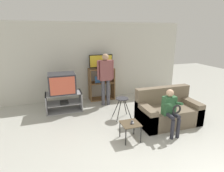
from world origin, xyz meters
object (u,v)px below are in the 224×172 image
person_seated_child (171,108)px  television_flat (101,62)px  television_main (62,83)px  remote_control_white (133,122)px  tv_stand (64,102)px  folding_stool (122,102)px  couch (167,112)px  person_standing_adult (105,75)px  snack_table (130,126)px  remote_control_black (132,123)px  media_shelf (102,84)px

person_seated_child → television_flat: bearing=108.1°
television_main → remote_control_white: 2.50m
tv_stand → folding_stool: 1.79m
couch → person_standing_adult: 2.17m
television_flat → snack_table: television_flat is taller
folding_stool → remote_control_white: folding_stool is taller
tv_stand → remote_control_black: tv_stand is taller
media_shelf → couch: size_ratio=0.72×
remote_control_black → person_seated_child: bearing=30.8°
remote_control_white → couch: (1.18, 0.44, -0.10)m
television_main → couch: television_main is taller
television_main → remote_control_white: bearing=-57.6°
person_standing_adult → remote_control_black: bearing=-91.1°
television_flat → person_standing_adult: person_standing_adult is taller
folding_stool → snack_table: bearing=-101.8°
person_seated_child → person_standing_adult: bearing=112.4°
tv_stand → couch: couch is taller
person_seated_child → couch: bearing=61.0°
television_main → remote_control_black: bearing=-58.3°
snack_table → person_standing_adult: bearing=88.1°
tv_stand → remote_control_white: (1.30, -2.06, 0.13)m
snack_table → person_seated_child: bearing=-2.2°
tv_stand → folding_stool: (1.46, -1.01, 0.19)m
snack_table → remote_control_white: (0.06, 0.01, 0.07)m
tv_stand → television_flat: television_flat is taller
media_shelf → remote_control_black: bearing=-91.2°
folding_stool → television_main: bearing=145.5°
snack_table → person_standing_adult: (0.07, 2.14, 0.66)m
snack_table → remote_control_black: (0.03, 0.00, 0.07)m
tv_stand → snack_table: tv_stand is taller
television_main → folding_stool: television_main is taller
folding_stool → remote_control_white: size_ratio=4.03×
folding_stool → media_shelf: bearing=94.7°
folding_stool → couch: 1.20m
folding_stool → person_seated_child: 1.34m
remote_control_white → person_standing_adult: 2.21m
media_shelf → folding_stool: 1.64m
folding_stool → television_flat: bearing=95.2°
remote_control_black → couch: couch is taller
television_flat → snack_table: bearing=-91.6°
remote_control_white → person_seated_child: size_ratio=0.14×
tv_stand → media_shelf: (1.33, 0.63, 0.28)m
folding_stool → snack_table: size_ratio=1.47×
tv_stand → television_main: television_main is taller
folding_stool → remote_control_black: 1.08m
media_shelf → remote_control_white: size_ratio=7.59×
tv_stand → snack_table: size_ratio=2.61×
snack_table → person_seated_child: (0.97, -0.04, 0.28)m
television_flat → remote_control_white: size_ratio=5.51×
folding_stool → remote_control_black: size_ratio=4.03×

